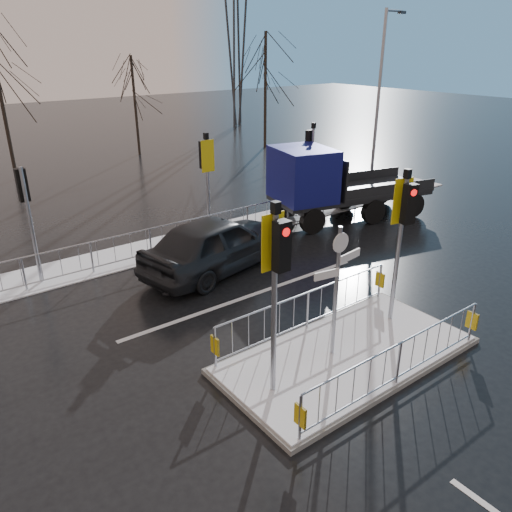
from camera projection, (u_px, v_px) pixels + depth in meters
ground at (347, 357)px, 11.50m from camera, size 120.00×120.00×0.00m
snow_verge at (170, 245)px, 17.80m from camera, size 30.00×2.00×0.04m
lane_markings at (358, 364)px, 11.26m from camera, size 8.00×11.38×0.01m
traffic_island at (347, 343)px, 11.35m from camera, size 6.00×3.04×4.15m
far_kerb_fixtures at (182, 221)px, 17.20m from camera, size 18.00×0.65×3.83m
car_far_lane at (217, 243)px, 15.63m from camera, size 5.56×3.15×1.78m
flatbed_truck at (323, 182)px, 19.61m from camera, size 6.92×3.77×3.04m
tree_far_b at (134, 86)px, 30.78m from camera, size 3.25×3.25×6.14m
tree_far_c at (265, 68)px, 32.62m from camera, size 4.00×4.00×7.55m
street_lamp_right at (379, 99)px, 21.86m from camera, size 1.25×0.18×8.00m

